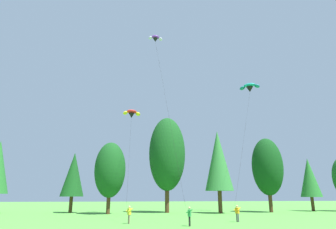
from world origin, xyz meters
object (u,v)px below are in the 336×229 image
(parafoil_kite_far_teal, at_px, (250,87))
(kite_flyer_near, at_px, (129,213))
(kite_flyer_mid, at_px, (189,215))
(parafoil_kite_mid_purple, at_px, (155,39))
(parafoil_kite_high_red_yellow, at_px, (132,114))
(kite_flyer_far, at_px, (237,212))

(parafoil_kite_far_teal, bearing_deg, kite_flyer_near, -141.56)
(kite_flyer_mid, bearing_deg, parafoil_kite_far_teal, 51.75)
(parafoil_kite_mid_purple, bearing_deg, parafoil_kite_high_red_yellow, 104.55)
(kite_flyer_far, bearing_deg, parafoil_kite_far_teal, 59.11)
(kite_flyer_near, bearing_deg, parafoil_kite_high_red_yellow, 90.28)
(parafoil_kite_mid_purple, bearing_deg, kite_flyer_near, -116.15)
(kite_flyer_near, height_order, parafoil_kite_high_red_yellow, parafoil_kite_high_red_yellow)
(kite_flyer_near, bearing_deg, kite_flyer_mid, -29.34)
(kite_flyer_far, bearing_deg, parafoil_kite_high_red_yellow, 124.17)
(kite_flyer_mid, bearing_deg, parafoil_kite_high_red_yellow, 105.29)
(kite_flyer_far, height_order, parafoil_kite_far_teal, parafoil_kite_far_teal)
(kite_flyer_near, relative_size, parafoil_kite_far_teal, 0.08)
(kite_flyer_near, height_order, parafoil_kite_far_teal, parafoil_kite_far_teal)
(kite_flyer_far, bearing_deg, kite_flyer_near, -177.85)
(kite_flyer_far, distance_m, parafoil_kite_far_teal, 27.95)
(parafoil_kite_high_red_yellow, bearing_deg, parafoil_kite_mid_purple, -75.45)
(parafoil_kite_mid_purple, bearing_deg, parafoil_kite_far_teal, 30.87)
(parafoil_kite_high_red_yellow, bearing_deg, kite_flyer_near, -89.72)
(kite_flyer_near, height_order, kite_flyer_far, same)
(kite_flyer_mid, xyz_separation_m, parafoil_kite_far_teal, (15.57, 19.75, 20.55))
(kite_flyer_near, height_order, kite_flyer_mid, same)
(kite_flyer_far, distance_m, parafoil_kite_high_red_yellow, 25.19)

